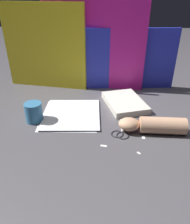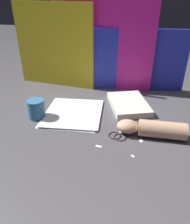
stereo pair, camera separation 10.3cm
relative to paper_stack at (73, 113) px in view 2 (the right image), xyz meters
name	(u,v)px [view 2 (the right image)]	position (x,y,z in m)	size (l,w,h in m)	color
ground_plane	(86,121)	(0.08, -0.06, 0.00)	(6.00, 6.00, 0.00)	#4C494F
backdrop_panel_left	(54,46)	(-0.21, 0.38, 0.25)	(0.51, 0.10, 0.51)	yellow
backdrop_panel_center	(102,48)	(0.10, 0.38, 0.25)	(0.62, 0.08, 0.52)	#D81E9E
backdrop_panel_right	(138,61)	(0.32, 0.38, 0.18)	(0.57, 0.06, 0.37)	#2833D1
paper_stack	(73,113)	(0.00, 0.00, 0.00)	(0.31, 0.33, 0.01)	white
book_closed	(129,104)	(0.28, 0.12, 0.01)	(0.26, 0.31, 0.03)	silver
scissors	(119,134)	(0.25, -0.15, 0.00)	(0.14, 0.16, 0.01)	silver
hand_forearm	(152,129)	(0.39, -0.13, 0.03)	(0.30, 0.08, 0.08)	tan
paper_scrap_near	(141,141)	(0.34, -0.18, 0.00)	(0.01, 0.02, 0.00)	white
paper_scrap_mid	(133,156)	(0.31, -0.28, 0.00)	(0.02, 0.02, 0.00)	white
paper_scrap_far	(99,146)	(0.17, -0.25, 0.00)	(0.03, 0.02, 0.00)	white
mug	(37,108)	(-0.17, -0.06, 0.04)	(0.08, 0.08, 0.10)	teal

